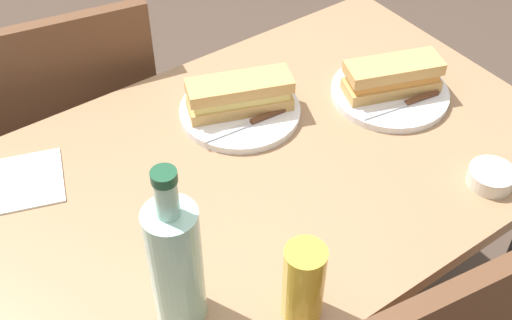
{
  "coord_description": "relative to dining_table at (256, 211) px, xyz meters",
  "views": [
    {
      "loc": [
        0.5,
        0.71,
        1.58
      ],
      "look_at": [
        0.0,
        0.0,
        0.74
      ],
      "focal_mm": 46.55,
      "sensor_mm": 36.0,
      "label": 1
    }
  ],
  "objects": [
    {
      "name": "beer_glass",
      "position": [
        0.12,
        0.29,
        0.19
      ],
      "size": [
        0.06,
        0.06,
        0.14
      ],
      "primitive_type": "cylinder",
      "color": "gold",
      "rests_on": "dining_table"
    },
    {
      "name": "plate_far",
      "position": [
        -0.06,
        -0.14,
        0.13
      ],
      "size": [
        0.24,
        0.24,
        0.01
      ],
      "primitive_type": "cylinder",
      "color": "white",
      "rests_on": "dining_table"
    },
    {
      "name": "plate_near",
      "position": [
        -0.35,
        -0.01,
        0.13
      ],
      "size": [
        0.24,
        0.24,
        0.01
      ],
      "primitive_type": "cylinder",
      "color": "white",
      "rests_on": "dining_table"
    },
    {
      "name": "paper_napkin",
      "position": [
        0.36,
        -0.21,
        0.12
      ],
      "size": [
        0.18,
        0.18,
        0.0
      ],
      "primitive_type": "cube",
      "rotation": [
        0.0,
        0.0,
        -0.33
      ],
      "color": "white",
      "rests_on": "dining_table"
    },
    {
      "name": "olive_bowl",
      "position": [
        -0.32,
        0.27,
        0.13
      ],
      "size": [
        0.08,
        0.08,
        0.03
      ],
      "primitive_type": "cylinder",
      "color": "silver",
      "rests_on": "dining_table"
    },
    {
      "name": "baguette_sandwich_near",
      "position": [
        -0.35,
        -0.01,
        0.17
      ],
      "size": [
        0.21,
        0.13,
        0.07
      ],
      "color": "tan",
      "rests_on": "plate_near"
    },
    {
      "name": "dining_table",
      "position": [
        0.0,
        0.0,
        0.0
      ],
      "size": [
        1.16,
        0.71,
        0.72
      ],
      "color": "#997251",
      "rests_on": "ground"
    },
    {
      "name": "baguette_sandwich_far",
      "position": [
        -0.06,
        -0.14,
        0.17
      ],
      "size": [
        0.22,
        0.14,
        0.07
      ],
      "color": "tan",
      "rests_on": "plate_far"
    },
    {
      "name": "water_bottle",
      "position": [
        0.27,
        0.19,
        0.24
      ],
      "size": [
        0.08,
        0.08,
        0.29
      ],
      "color": "#99C6B7",
      "rests_on": "dining_table"
    },
    {
      "name": "chair_near",
      "position": [
        0.15,
        -0.55,
        -0.11
      ],
      "size": [
        0.47,
        0.47,
        0.87
      ],
      "color": "brown",
      "rests_on": "ground"
    },
    {
      "name": "knife_near",
      "position": [
        -0.34,
        0.04,
        0.14
      ],
      "size": [
        0.18,
        0.04,
        0.01
      ],
      "color": "silver",
      "rests_on": "plate_near"
    },
    {
      "name": "knife_far",
      "position": [
        -0.06,
        -0.09,
        0.14
      ],
      "size": [
        0.18,
        0.03,
        0.01
      ],
      "color": "silver",
      "rests_on": "plate_far"
    }
  ]
}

